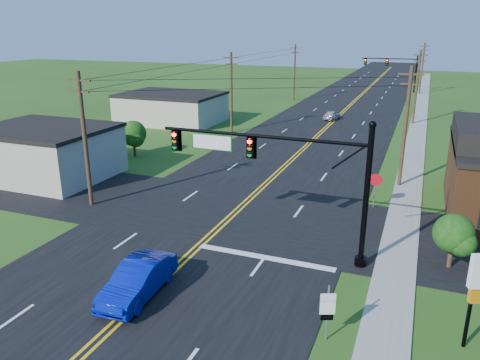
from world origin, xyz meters
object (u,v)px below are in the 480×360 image
at_px(route_sign, 328,309).
at_px(stop_sign, 375,183).
at_px(signal_mast_far, 392,67).
at_px(signal_mast_main, 279,167).
at_px(blue_car, 138,281).

bearing_deg(route_sign, stop_sign, 66.56).
bearing_deg(signal_mast_far, route_sign, -87.13).
xyz_separation_m(signal_mast_far, stop_sign, (4.06, -63.52, -2.79)).
height_order(route_sign, stop_sign, stop_sign).
height_order(signal_mast_main, route_sign, signal_mast_main).
distance_m(signal_mast_main, blue_car, 8.86).
distance_m(blue_car, stop_sign, 17.34).
relative_size(signal_mast_main, signal_mast_far, 1.03).
height_order(signal_mast_far, blue_car, signal_mast_far).
xyz_separation_m(signal_mast_far, route_sign, (3.94, -78.56, -3.15)).
height_order(signal_mast_far, route_sign, signal_mast_far).
bearing_deg(signal_mast_main, blue_car, -124.35).
xyz_separation_m(signal_mast_far, blue_car, (-4.57, -78.54, -3.76)).
distance_m(blue_car, route_sign, 8.53).
relative_size(signal_mast_far, stop_sign, 4.49).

